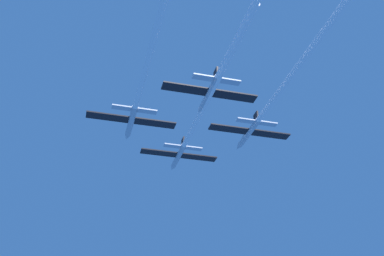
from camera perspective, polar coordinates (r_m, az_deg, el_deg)
name	(u,v)px	position (r m, az deg, el deg)	size (l,w,h in m)	color
jet_lead	(196,121)	(106.41, 0.57, 0.92)	(21.03, 67.12, 3.48)	#B2BAC6
jet_left_wing	(144,76)	(91.40, -6.21, 6.63)	(21.03, 65.18, 3.48)	#B2BAC6
jet_right_wing	(279,93)	(99.61, 11.00, 4.46)	(21.03, 65.20, 3.48)	#B2BAC6
jet_slot	(237,40)	(84.03, 5.70, 11.11)	(21.03, 64.30, 3.48)	#B2BAC6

